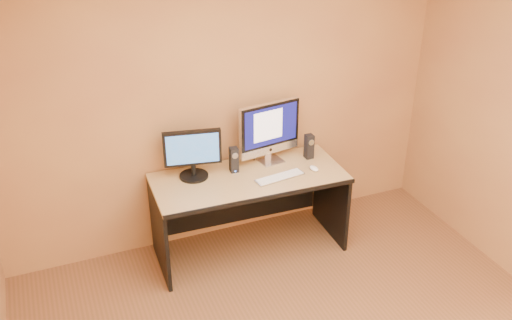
{
  "coord_description": "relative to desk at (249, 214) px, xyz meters",
  "views": [
    {
      "loc": [
        -1.47,
        -2.32,
        3.13
      ],
      "look_at": [
        0.09,
        1.5,
        0.96
      ],
      "focal_mm": 40.0,
      "sensor_mm": 36.0,
      "label": 1
    }
  ],
  "objects": [
    {
      "name": "walls",
      "position": [
        -0.07,
        -1.6,
        0.92
      ],
      "size": [
        4.0,
        4.0,
        2.6
      ],
      "primitive_type": null,
      "color": "#A87B43",
      "rests_on": "ground"
    },
    {
      "name": "desk",
      "position": [
        0.0,
        0.0,
        0.0
      ],
      "size": [
        1.66,
        0.77,
        0.76
      ],
      "primitive_type": null,
      "rotation": [
        0.0,
        0.0,
        -0.03
      ],
      "color": "tan",
      "rests_on": "ground"
    },
    {
      "name": "imac",
      "position": [
        0.28,
        0.18,
        0.66
      ],
      "size": [
        0.61,
        0.3,
        0.56
      ],
      "primitive_type": null,
      "rotation": [
        0.0,
        0.0,
        0.15
      ],
      "color": "silver",
      "rests_on": "desk"
    },
    {
      "name": "second_monitor",
      "position": [
        -0.44,
        0.17,
        0.59
      ],
      "size": [
        0.53,
        0.33,
        0.43
      ],
      "primitive_type": null,
      "rotation": [
        0.0,
        0.0,
        -0.18
      ],
      "color": "black",
      "rests_on": "desk"
    },
    {
      "name": "speaker_left",
      "position": [
        -0.09,
        0.14,
        0.49
      ],
      "size": [
        0.07,
        0.08,
        0.22
      ],
      "primitive_type": null,
      "rotation": [
        0.0,
        0.0,
        -0.05
      ],
      "color": "black",
      "rests_on": "desk"
    },
    {
      "name": "speaker_right",
      "position": [
        0.63,
        0.12,
        0.49
      ],
      "size": [
        0.07,
        0.08,
        0.22
      ],
      "primitive_type": null,
      "rotation": [
        0.0,
        0.0,
        0.03
      ],
      "color": "black",
      "rests_on": "desk"
    },
    {
      "name": "keyboard",
      "position": [
        0.23,
        -0.12,
        0.39
      ],
      "size": [
        0.45,
        0.18,
        0.02
      ],
      "primitive_type": "cube",
      "rotation": [
        0.0,
        0.0,
        0.13
      ],
      "color": "#B0B1B5",
      "rests_on": "desk"
    },
    {
      "name": "mouse",
      "position": [
        0.56,
        -0.11,
        0.4
      ],
      "size": [
        0.07,
        0.11,
        0.04
      ],
      "primitive_type": "ellipsoid",
      "rotation": [
        0.0,
        0.0,
        0.11
      ],
      "color": "white",
      "rests_on": "desk"
    },
    {
      "name": "cable_a",
      "position": [
        0.3,
        0.31,
        0.38
      ],
      "size": [
        0.04,
        0.22,
        0.01
      ],
      "primitive_type": "cylinder",
      "rotation": [
        1.57,
        0.0,
        0.16
      ],
      "color": "black",
      "rests_on": "desk"
    },
    {
      "name": "cable_b",
      "position": [
        0.19,
        0.33,
        0.38
      ],
      "size": [
        0.1,
        0.16,
        0.01
      ],
      "primitive_type": "cylinder",
      "rotation": [
        1.57,
        0.0,
        -0.51
      ],
      "color": "black",
      "rests_on": "desk"
    }
  ]
}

